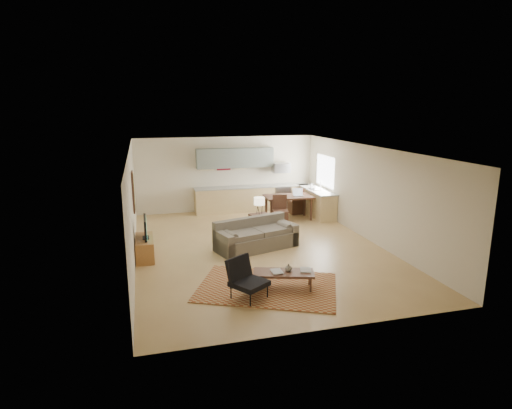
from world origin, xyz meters
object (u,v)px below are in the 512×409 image
object	(u,v)px
coffee_table	(284,280)
armchair	(249,280)
console_table	(259,224)
tv_credenza	(145,248)
dining_table	(288,207)
sofa	(256,234)

from	to	relation	value
coffee_table	armchair	distance (m)	0.89
armchair	console_table	distance (m)	4.36
console_table	tv_credenza	bearing A→B (deg)	-173.08
console_table	dining_table	world-z (taller)	dining_table
coffee_table	tv_credenza	distance (m)	3.89
tv_credenza	dining_table	world-z (taller)	dining_table
armchair	console_table	xyz separation A→B (m)	(1.35, 4.15, -0.09)
console_table	dining_table	bearing A→B (deg)	33.74
armchair	sofa	bearing A→B (deg)	38.37
armchair	dining_table	size ratio (longest dim) A/B	0.52
armchair	coffee_table	bearing A→B (deg)	-15.06
sofa	coffee_table	world-z (taller)	sofa
dining_table	tv_credenza	bearing A→B (deg)	-148.25
armchair	console_table	world-z (taller)	armchair
coffee_table	console_table	distance (m)	3.91
sofa	coffee_table	xyz separation A→B (m)	(-0.13, -2.68, -0.21)
sofa	dining_table	size ratio (longest dim) A/B	1.44
tv_credenza	dining_table	xyz separation A→B (m)	(4.79, 2.69, 0.14)
coffee_table	dining_table	world-z (taller)	dining_table
coffee_table	sofa	bearing A→B (deg)	104.42
armchair	dining_table	world-z (taller)	armchair
console_table	dining_table	distance (m)	2.09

